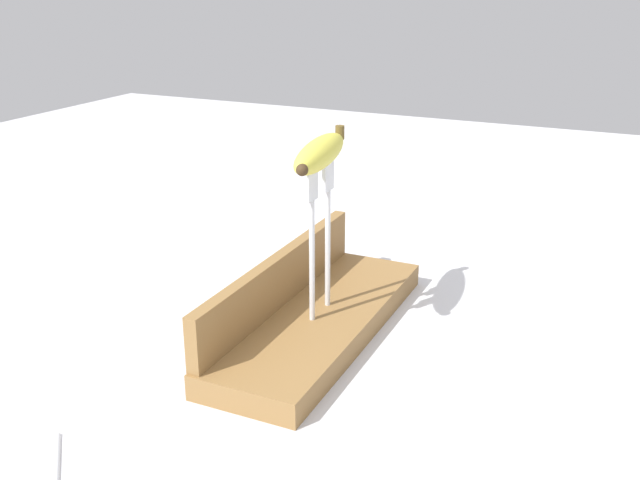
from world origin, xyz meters
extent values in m
plane|color=silver|center=(0.00, 0.00, 0.00)|extent=(3.00, 3.00, 0.00)
cube|color=olive|center=(0.00, 0.00, 0.02)|extent=(0.42, 0.14, 0.03)
cube|color=olive|center=(0.00, 0.06, 0.07)|extent=(0.41, 0.02, 0.07)
cylinder|color=silver|center=(-0.02, 0.00, 0.11)|extent=(0.01, 0.01, 0.16)
cube|color=silver|center=(-0.02, 0.00, 0.21)|extent=(0.03, 0.00, 0.04)
cylinder|color=silver|center=(0.02, 0.00, 0.11)|extent=(0.01, 0.01, 0.16)
cube|color=silver|center=(0.02, 0.00, 0.21)|extent=(0.03, 0.00, 0.04)
ellipsoid|color=#DBD147|center=(0.00, 0.00, 0.24)|extent=(0.18, 0.06, 0.04)
cylinder|color=brown|center=(0.08, 0.01, 0.25)|extent=(0.01, 0.01, 0.02)
sphere|color=#3F2D19|center=(-0.08, -0.02, 0.24)|extent=(0.01, 0.01, 0.01)
cylinder|color=silver|center=(-0.37, 0.11, 0.00)|extent=(0.10, 0.09, 0.01)
camera|label=1|loc=(-0.79, -0.36, 0.45)|focal=41.26mm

